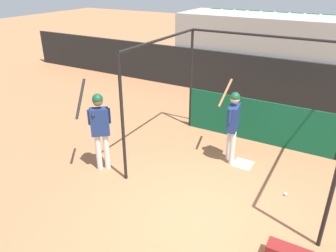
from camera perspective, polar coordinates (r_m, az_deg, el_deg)
ground_plane at (r=6.51m, az=5.38°, el=-15.54°), size 60.00×60.00×0.00m
outfield_wall at (r=12.14m, az=19.52°, el=7.24°), size 24.00×0.12×1.58m
bleacher_section at (r=13.19m, az=21.06°, el=11.25°), size 8.70×2.40×2.86m
batting_cage at (r=8.43m, az=14.79°, el=3.06°), size 4.13×3.33×2.88m
home_plate at (r=8.23m, az=12.93°, el=-6.46°), size 0.44×0.44×0.02m
player_batter at (r=7.83m, az=11.21°, el=0.96°), size 0.51×0.89×1.92m
player_waiting at (r=7.48m, az=-11.84°, el=0.25°), size 0.62×0.72×2.17m
baseball at (r=7.41m, az=19.79°, el=-11.08°), size 0.07×0.07×0.07m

